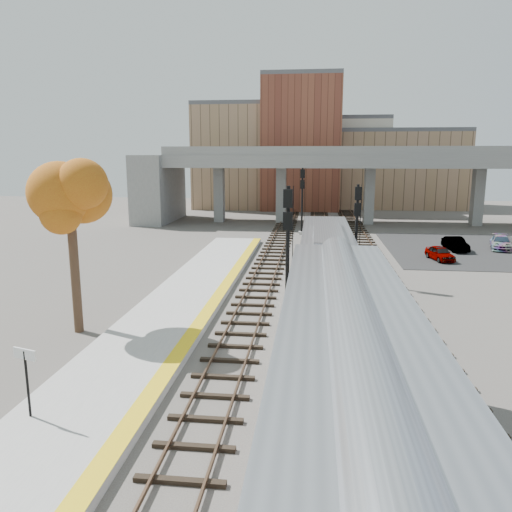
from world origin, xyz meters
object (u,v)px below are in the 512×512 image
(signal_mast_near, at_px, (287,257))
(signal_mast_mid, at_px, (356,237))
(locomotive, at_px, (327,265))
(car_c, at_px, (501,243))
(car_b, at_px, (455,244))
(signal_mast_far, at_px, (302,202))
(tree, at_px, (70,200))
(car_a, at_px, (440,253))

(signal_mast_near, bearing_deg, signal_mast_mid, 64.68)
(locomotive, xyz_separation_m, car_c, (16.26, 18.75, -1.62))
(signal_mast_mid, distance_m, car_b, 16.43)
(signal_mast_far, bearing_deg, tree, -107.45)
(locomotive, height_order, signal_mast_far, signal_mast_far)
(signal_mast_near, bearing_deg, car_c, 51.07)
(locomotive, xyz_separation_m, signal_mast_far, (-2.10, 25.71, 1.30))
(signal_mast_mid, xyz_separation_m, tree, (-14.17, -10.99, 3.25))
(car_b, bearing_deg, signal_mast_near, -129.54)
(signal_mast_far, bearing_deg, car_a, -47.36)
(car_c, bearing_deg, tree, -123.01)
(car_b, bearing_deg, signal_mast_mid, -134.14)
(signal_mast_far, bearing_deg, signal_mast_mid, -78.97)
(locomotive, relative_size, signal_mast_far, 2.66)
(tree, distance_m, car_a, 29.68)
(tree, bearing_deg, car_c, 41.40)
(signal_mast_mid, height_order, car_b, signal_mast_mid)
(locomotive, distance_m, signal_mast_near, 4.67)
(locomotive, height_order, car_a, locomotive)
(signal_mast_near, relative_size, car_c, 1.66)
(locomotive, distance_m, signal_mast_far, 25.83)
(locomotive, bearing_deg, signal_mast_mid, 66.85)
(tree, bearing_deg, signal_mast_far, 72.55)
(tree, bearing_deg, signal_mast_mid, 37.81)
(signal_mast_mid, bearing_deg, signal_mast_far, 101.03)
(signal_mast_near, distance_m, signal_mast_far, 29.70)
(signal_mast_mid, height_order, signal_mast_far, signal_mast_far)
(signal_mast_near, xyz_separation_m, car_c, (18.36, 22.74, -2.84))
(tree, height_order, car_a, tree)
(car_c, bearing_deg, locomotive, -115.35)
(tree, height_order, car_b, tree)
(signal_mast_near, xyz_separation_m, car_b, (14.03, 21.51, -2.84))
(locomotive, relative_size, signal_mast_near, 2.71)
(signal_mast_mid, distance_m, car_c, 20.20)
(car_a, relative_size, car_c, 0.80)
(signal_mast_far, distance_m, car_c, 19.85)
(signal_mast_mid, bearing_deg, tree, -142.19)
(car_b, relative_size, car_c, 0.88)
(locomotive, bearing_deg, tree, -152.56)
(signal_mast_mid, height_order, car_c, signal_mast_mid)
(signal_mast_mid, distance_m, car_a, 11.58)
(signal_mast_mid, relative_size, signal_mast_far, 0.93)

